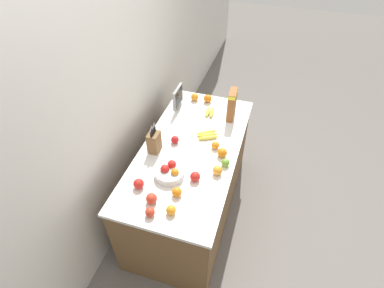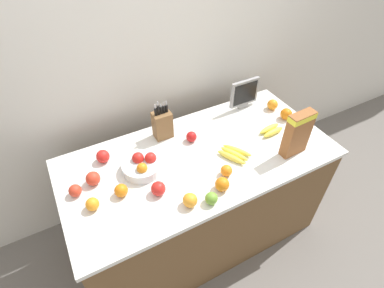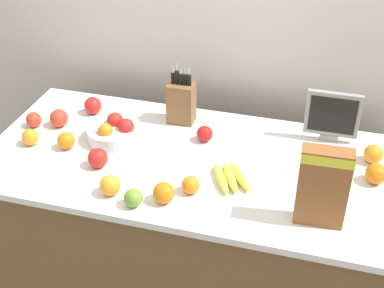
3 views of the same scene
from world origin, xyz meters
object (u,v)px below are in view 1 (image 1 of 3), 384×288
Objects in this scene: orange_front_left at (171,210)px; orange_back_center at (222,153)px; apple_front at (151,199)px; apple_by_knife_block at (225,163)px; orange_near_bowl at (218,170)px; apple_near_bananas at (150,212)px; knife_block at (154,142)px; cereal_box at (232,104)px; apple_leftmost at (139,184)px; orange_mid_right at (195,97)px; orange_mid_left at (177,192)px; banana_bunch_right at (210,112)px; orange_front_center at (208,99)px; apple_middle at (175,140)px; fruit_bowl at (170,172)px; banana_bunch_left at (207,135)px; apple_rear at (195,177)px; orange_front_right at (215,145)px; small_monitor at (178,97)px.

orange_back_center is at bearing -17.50° from orange_front_left.
apple_by_knife_block is at bearing -39.57° from apple_front.
orange_near_bowl is at bearing 159.50° from apple_by_knife_block.
apple_near_bananas is at bearing 154.62° from orange_back_center.
cereal_box is (0.67, -0.54, 0.07)m from knife_block.
orange_front_left is (-0.15, -0.32, -0.00)m from apple_leftmost.
apple_front is (-1.20, 0.34, -0.13)m from cereal_box.
orange_mid_left is (-1.27, -0.25, -0.00)m from orange_mid_right.
orange_front_center reaches higher than banana_bunch_right.
apple_middle is (0.15, -0.14, -0.07)m from knife_block.
orange_mid_left is (0.02, -0.31, -0.00)m from apple_leftmost.
orange_mid_right is 1.30m from orange_mid_left.
apple_front is at bearing 126.29° from orange_mid_left.
knife_block is at bearing 40.59° from orange_mid_left.
orange_front_center reaches higher than orange_back_center.
apple_leftmost is 1.02× the size of orange_near_bowl.
banana_bunch_right is 2.25× the size of orange_mid_right.
orange_front_left is (-0.05, -0.17, -0.01)m from apple_front.
apple_front is at bearing 174.02° from banana_bunch_right.
orange_back_center is at bearing -45.72° from fruit_bowl.
banana_bunch_left is 2.76× the size of orange_near_bowl.
apple_middle is at bearing 39.36° from apple_rear.
orange_near_bowl is at bearing -100.12° from knife_block.
orange_near_bowl reaches higher than orange_mid_right.
apple_near_bananas is at bearing 179.42° from orange_front_center.
orange_front_center is at bearing 20.62° from orange_front_right.
fruit_bowl is at bearing -44.50° from apple_leftmost.
orange_mid_right is (0.67, 0.40, 0.00)m from orange_front_right.
apple_by_knife_block is (0.24, -0.41, -0.00)m from fruit_bowl.
orange_front_center is at bearing 24.21° from apple_by_knife_block.
orange_front_right is 0.78m from orange_front_left.
banana_bunch_right is 0.52m from orange_front_right.
orange_front_right is (0.72, -0.31, -0.01)m from apple_front.
fruit_bowl is 3.01× the size of orange_mid_right.
apple_near_bananas is at bearing 170.40° from banana_bunch_left.
orange_mid_left is (-1.09, -0.37, -0.09)m from small_monitor.
apple_by_knife_block is at bearing -142.41° from banana_bunch_left.
apple_front is at bearing -169.91° from small_monitor.
orange_front_left is (-1.25, -0.05, 0.02)m from banana_bunch_right.
orange_front_center is at bearing -0.58° from apple_near_bananas.
apple_near_bananas is at bearing 145.68° from orange_near_bowl.
apple_middle is at bearing -42.70° from knife_block.
apple_near_bananas is 0.64m from orange_near_bowl.
cereal_box reaches higher than apple_middle.
orange_near_bowl is at bearing -34.32° from apple_near_bananas.
orange_mid_right is at bearing 49.60° from banana_bunch_right.
orange_front_left is at bearing 170.03° from orange_front_right.
banana_bunch_left is 2.71× the size of apple_rear.
fruit_bowl is (-0.91, -0.25, -0.09)m from small_monitor.
orange_back_center is at bearing -45.29° from apple_leftmost.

